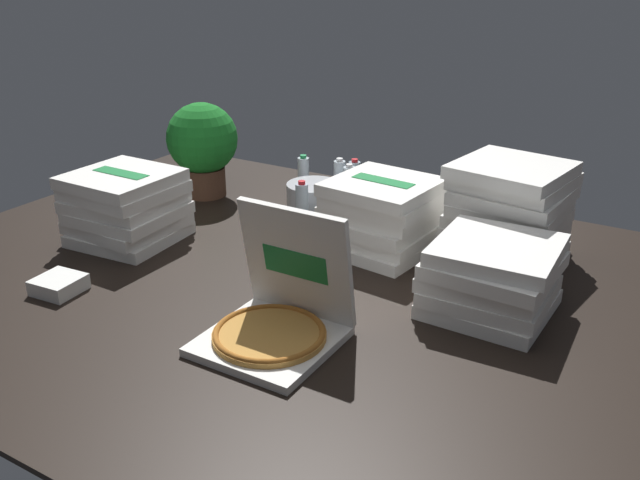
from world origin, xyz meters
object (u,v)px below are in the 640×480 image
water_bottle_0 (302,203)px  water_bottle_4 (354,180)px  water_bottle_1 (339,179)px  pizza_stack_left_far (126,207)px  potted_plant (203,144)px  pizza_stack_center_far (382,215)px  napkin_pile (59,285)px  water_bottle_3 (349,185)px  water_bottle_5 (334,210)px  pizza_stack_right_far (492,277)px  pizza_stack_center_near (509,212)px  open_pizza_box (277,316)px  ice_bucket (314,196)px  water_bottle_2 (303,175)px

water_bottle_0 → water_bottle_4: (0.04, 0.43, 0.00)m
water_bottle_1 → water_bottle_4: bearing=20.5°
pizza_stack_left_far → potted_plant: potted_plant is taller
pizza_stack_center_far → napkin_pile: size_ratio=2.88×
pizza_stack_left_far → water_bottle_3: size_ratio=2.16×
water_bottle_1 → water_bottle_5: (0.20, -0.40, 0.00)m
pizza_stack_center_far → pizza_stack_right_far: pizza_stack_center_far is taller
pizza_stack_left_far → water_bottle_4: pizza_stack_left_far is taller
water_bottle_1 → pizza_stack_center_far: bearing=-45.3°
pizza_stack_center_near → water_bottle_4: size_ratio=2.31×
water_bottle_0 → water_bottle_3: size_ratio=1.00×
water_bottle_4 → potted_plant: bearing=-152.8°
water_bottle_4 → water_bottle_1: bearing=-159.5°
water_bottle_3 → potted_plant: potted_plant is taller
open_pizza_box → ice_bucket: 1.21m
water_bottle_3 → water_bottle_2: bearing=176.3°
pizza_stack_left_far → water_bottle_2: bearing=70.4°
water_bottle_3 → water_bottle_4: size_ratio=1.00×
water_bottle_0 → napkin_pile: bearing=-111.0°
water_bottle_0 → water_bottle_4: size_ratio=1.00×
open_pizza_box → pizza_stack_left_far: 1.08m
napkin_pile → water_bottle_2: bearing=82.6°
pizza_stack_left_far → water_bottle_4: size_ratio=2.16×
pizza_stack_right_far → water_bottle_0: (-1.00, 0.36, -0.03)m
ice_bucket → water_bottle_2: 0.23m
pizza_stack_left_far → ice_bucket: bearing=56.7°
water_bottle_4 → potted_plant: potted_plant is taller
open_pizza_box → water_bottle_4: bearing=108.3°
pizza_stack_center_far → water_bottle_3: pizza_stack_center_far is taller
water_bottle_0 → napkin_pile: 1.12m
pizza_stack_right_far → potted_plant: (-1.64, 0.44, 0.14)m
pizza_stack_right_far → potted_plant: bearing=165.0°
ice_bucket → water_bottle_1: 0.21m
napkin_pile → pizza_stack_center_far: bearing=49.1°
ice_bucket → water_bottle_1: water_bottle_1 is taller
pizza_stack_right_far → water_bottle_5: 0.91m
water_bottle_3 → napkin_pile: water_bottle_3 is taller
pizza_stack_center_near → water_bottle_1: 1.00m
pizza_stack_right_far → water_bottle_0: size_ratio=2.12×
ice_bucket → napkin_pile: 1.28m
pizza_stack_left_far → water_bottle_0: bearing=45.3°
pizza_stack_center_far → potted_plant: potted_plant is taller
pizza_stack_left_far → water_bottle_3: bearing=56.0°
potted_plant → water_bottle_5: bearing=-5.4°
water_bottle_3 → pizza_stack_center_far: bearing=-47.3°
water_bottle_5 → water_bottle_4: bearing=106.5°
water_bottle_1 → potted_plant: 0.71m
pizza_stack_center_near → pizza_stack_right_far: pizza_stack_center_near is taller
pizza_stack_right_far → water_bottle_2: bearing=149.7°
water_bottle_3 → pizza_stack_center_near: bearing=-15.6°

